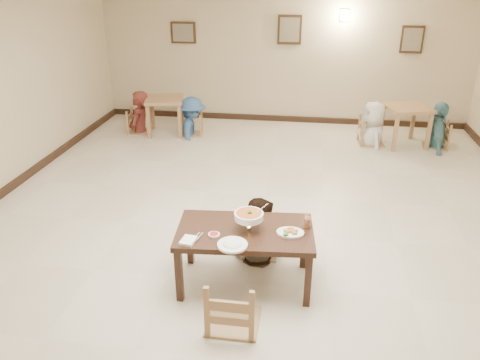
% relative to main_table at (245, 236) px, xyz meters
% --- Properties ---
extents(floor, '(10.00, 10.00, 0.00)m').
position_rel_main_table_xyz_m(floor, '(0.02, 1.08, -0.59)').
color(floor, beige).
rests_on(floor, ground).
extents(wall_back, '(10.00, 0.00, 10.00)m').
position_rel_main_table_xyz_m(wall_back, '(0.02, 6.08, 0.91)').
color(wall_back, beige).
rests_on(wall_back, floor).
extents(baseboard_back, '(8.00, 0.06, 0.12)m').
position_rel_main_table_xyz_m(baseboard_back, '(0.02, 6.05, -0.53)').
color(baseboard_back, black).
rests_on(baseboard_back, floor).
extents(picture_a, '(0.55, 0.04, 0.45)m').
position_rel_main_table_xyz_m(picture_a, '(-2.18, 6.04, 1.31)').
color(picture_a, '#322011').
rests_on(picture_a, wall_back).
extents(picture_b, '(0.50, 0.04, 0.60)m').
position_rel_main_table_xyz_m(picture_b, '(0.12, 6.04, 1.41)').
color(picture_b, '#322011').
rests_on(picture_b, wall_back).
extents(picture_c, '(0.45, 0.04, 0.55)m').
position_rel_main_table_xyz_m(picture_c, '(2.62, 6.04, 1.26)').
color(picture_c, '#322011').
rests_on(picture_c, wall_back).
extents(wall_sconce, '(0.16, 0.05, 0.22)m').
position_rel_main_table_xyz_m(wall_sconce, '(1.22, 6.04, 1.71)').
color(wall_sconce, '#FFD88C').
rests_on(wall_sconce, wall_back).
extents(main_table, '(1.50, 0.92, 0.67)m').
position_rel_main_table_xyz_m(main_table, '(0.00, 0.00, 0.00)').
color(main_table, '#321B11').
rests_on(main_table, floor).
extents(chair_far, '(0.41, 0.41, 0.88)m').
position_rel_main_table_xyz_m(chair_far, '(0.11, 0.62, -0.16)').
color(chair_far, tan).
rests_on(chair_far, floor).
extents(chair_near, '(0.51, 0.51, 1.08)m').
position_rel_main_table_xyz_m(chair_near, '(-0.02, -0.66, -0.06)').
color(chair_near, tan).
rests_on(chair_near, floor).
extents(main_diner, '(0.87, 0.76, 1.52)m').
position_rel_main_table_xyz_m(main_diner, '(0.07, 0.57, 0.17)').
color(main_diner, gray).
rests_on(main_diner, floor).
extents(curry_warmer, '(0.34, 0.31, 0.28)m').
position_rel_main_table_xyz_m(curry_warmer, '(0.04, 0.01, 0.24)').
color(curry_warmer, silver).
rests_on(curry_warmer, main_table).
extents(rice_plate_far, '(0.30, 0.30, 0.07)m').
position_rel_main_table_xyz_m(rice_plate_far, '(-0.01, 0.26, 0.09)').
color(rice_plate_far, white).
rests_on(rice_plate_far, main_table).
extents(rice_plate_near, '(0.30, 0.30, 0.07)m').
position_rel_main_table_xyz_m(rice_plate_near, '(-0.08, -0.33, 0.09)').
color(rice_plate_near, white).
rests_on(rice_plate_near, main_table).
extents(fried_plate, '(0.29, 0.29, 0.06)m').
position_rel_main_table_xyz_m(fried_plate, '(0.47, -0.02, 0.10)').
color(fried_plate, white).
rests_on(fried_plate, main_table).
extents(chili_dish, '(0.12, 0.12, 0.03)m').
position_rel_main_table_xyz_m(chili_dish, '(-0.30, -0.16, 0.09)').
color(chili_dish, white).
rests_on(chili_dish, main_table).
extents(napkin_cutlery, '(0.20, 0.28, 0.03)m').
position_rel_main_table_xyz_m(napkin_cutlery, '(-0.53, -0.32, 0.10)').
color(napkin_cutlery, white).
rests_on(napkin_cutlery, main_table).
extents(drink_glass, '(0.07, 0.07, 0.14)m').
position_rel_main_table_xyz_m(drink_glass, '(0.65, 0.14, 0.14)').
color(drink_glass, white).
rests_on(drink_glass, main_table).
extents(bg_table_left, '(0.89, 0.89, 0.75)m').
position_rel_main_table_xyz_m(bg_table_left, '(-2.33, 4.86, 0.02)').
color(bg_table_left, '#A2764D').
rests_on(bg_table_left, floor).
extents(bg_table_right, '(0.96, 0.96, 0.78)m').
position_rel_main_table_xyz_m(bg_table_right, '(2.48, 4.84, 0.05)').
color(bg_table_right, '#A2764D').
rests_on(bg_table_right, floor).
extents(bg_chair_ll, '(0.44, 0.44, 0.95)m').
position_rel_main_table_xyz_m(bg_chair_ll, '(-2.89, 4.82, -0.12)').
color(bg_chair_ll, tan).
rests_on(bg_chair_ll, floor).
extents(bg_chair_lr, '(0.41, 0.41, 0.87)m').
position_rel_main_table_xyz_m(bg_chair_lr, '(-1.77, 4.84, -0.16)').
color(bg_chair_lr, tan).
rests_on(bg_chair_lr, floor).
extents(bg_chair_rl, '(0.48, 0.48, 1.01)m').
position_rel_main_table_xyz_m(bg_chair_rl, '(1.87, 4.81, -0.09)').
color(bg_chair_rl, tan).
rests_on(bg_chair_rl, floor).
extents(bg_chair_rr, '(0.44, 0.44, 0.95)m').
position_rel_main_table_xyz_m(bg_chair_rr, '(3.08, 4.81, -0.12)').
color(bg_chair_rr, tan).
rests_on(bg_chair_rr, floor).
extents(bg_diner_a, '(0.47, 0.67, 1.77)m').
position_rel_main_table_xyz_m(bg_diner_a, '(-2.89, 4.82, 0.29)').
color(bg_diner_a, maroon).
rests_on(bg_diner_a, floor).
extents(bg_diner_b, '(0.76, 1.11, 1.59)m').
position_rel_main_table_xyz_m(bg_diner_b, '(-1.77, 4.84, 0.20)').
color(bg_diner_b, '#3B68A5').
rests_on(bg_diner_b, floor).
extents(bg_diner_c, '(0.73, 0.94, 1.70)m').
position_rel_main_table_xyz_m(bg_diner_c, '(1.87, 4.81, 0.25)').
color(bg_diner_c, silver).
rests_on(bg_diner_c, floor).
extents(bg_diner_d, '(0.49, 1.06, 1.78)m').
position_rel_main_table_xyz_m(bg_diner_d, '(3.08, 4.81, 0.29)').
color(bg_diner_d, teal).
rests_on(bg_diner_d, floor).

